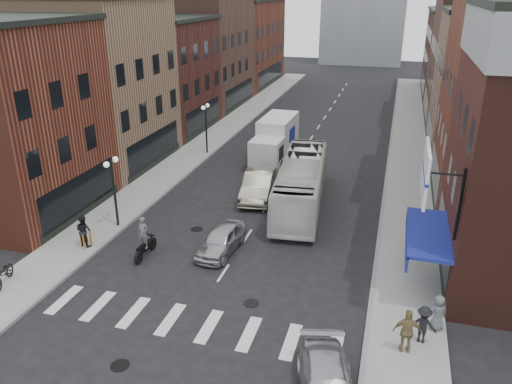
# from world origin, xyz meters

# --- Properties ---
(ground) EXTENTS (160.00, 160.00, 0.00)m
(ground) POSITION_xyz_m (0.00, 0.00, 0.00)
(ground) COLOR black
(ground) RESTS_ON ground
(sidewalk_left) EXTENTS (3.00, 74.00, 0.15)m
(sidewalk_left) POSITION_xyz_m (-8.50, 22.00, 0.07)
(sidewalk_left) COLOR gray
(sidewalk_left) RESTS_ON ground
(sidewalk_right) EXTENTS (3.00, 74.00, 0.15)m
(sidewalk_right) POSITION_xyz_m (8.50, 22.00, 0.07)
(sidewalk_right) COLOR gray
(sidewalk_right) RESTS_ON ground
(curb_left) EXTENTS (0.20, 74.00, 0.16)m
(curb_left) POSITION_xyz_m (-7.00, 22.00, 0.00)
(curb_left) COLOR gray
(curb_left) RESTS_ON ground
(curb_right) EXTENTS (0.20, 74.00, 0.16)m
(curb_right) POSITION_xyz_m (7.00, 22.00, 0.00)
(curb_right) COLOR gray
(curb_right) RESTS_ON ground
(crosswalk_stripes) EXTENTS (12.00, 2.20, 0.01)m
(crosswalk_stripes) POSITION_xyz_m (0.00, -3.00, 0.00)
(crosswalk_stripes) COLOR silver
(crosswalk_stripes) RESTS_ON ground
(bldg_left_mid_a) EXTENTS (10.30, 10.20, 12.30)m
(bldg_left_mid_a) POSITION_xyz_m (-14.99, 14.00, 6.15)
(bldg_left_mid_a) COLOR #926F51
(bldg_left_mid_a) RESTS_ON ground
(bldg_left_mid_b) EXTENTS (10.30, 10.20, 10.30)m
(bldg_left_mid_b) POSITION_xyz_m (-14.99, 24.00, 5.15)
(bldg_left_mid_b) COLOR #411E17
(bldg_left_mid_b) RESTS_ON ground
(bldg_left_far_a) EXTENTS (10.30, 12.20, 13.30)m
(bldg_left_far_a) POSITION_xyz_m (-14.99, 35.00, 6.65)
(bldg_left_far_a) COLOR #523529
(bldg_left_far_a) RESTS_ON ground
(bldg_left_far_b) EXTENTS (10.30, 16.20, 11.30)m
(bldg_left_far_b) POSITION_xyz_m (-14.99, 49.00, 5.65)
(bldg_left_far_b) COLOR #5F281B
(bldg_left_far_b) RESTS_ON ground
(bldg_right_mid_b) EXTENTS (10.30, 10.20, 11.30)m
(bldg_right_mid_b) POSITION_xyz_m (14.99, 24.00, 5.65)
(bldg_right_mid_b) COLOR #926F51
(bldg_right_mid_b) RESTS_ON ground
(bldg_right_far_a) EXTENTS (10.30, 12.20, 12.30)m
(bldg_right_far_a) POSITION_xyz_m (14.99, 35.00, 6.15)
(bldg_right_far_a) COLOR #523529
(bldg_right_far_a) RESTS_ON ground
(bldg_right_far_b) EXTENTS (10.30, 16.20, 10.30)m
(bldg_right_far_b) POSITION_xyz_m (14.99, 49.00, 5.15)
(bldg_right_far_b) COLOR #411E17
(bldg_right_far_b) RESTS_ON ground
(awning_blue) EXTENTS (1.80, 5.00, 0.78)m
(awning_blue) POSITION_xyz_m (8.93, 2.50, 2.63)
(awning_blue) COLOR navy
(awning_blue) RESTS_ON ground
(billboard_sign) EXTENTS (1.52, 3.00, 3.70)m
(billboard_sign) POSITION_xyz_m (8.59, 0.50, 6.13)
(billboard_sign) COLOR black
(billboard_sign) RESTS_ON ground
(streetlamp_near) EXTENTS (0.32, 1.22, 4.11)m
(streetlamp_near) POSITION_xyz_m (-7.40, 4.00, 2.91)
(streetlamp_near) COLOR black
(streetlamp_near) RESTS_ON ground
(streetlamp_far) EXTENTS (0.32, 1.22, 4.11)m
(streetlamp_far) POSITION_xyz_m (-7.40, 18.00, 2.91)
(streetlamp_far) COLOR black
(streetlamp_far) RESTS_ON ground
(bike_rack) EXTENTS (0.08, 0.68, 0.80)m
(bike_rack) POSITION_xyz_m (-7.60, 1.30, 0.55)
(bike_rack) COLOR #D8590C
(bike_rack) RESTS_ON sidewalk_left
(box_truck) EXTENTS (2.41, 7.54, 3.26)m
(box_truck) POSITION_xyz_m (-1.72, 18.11, 1.61)
(box_truck) COLOR silver
(box_truck) RESTS_ON ground
(motorcycle_rider) EXTENTS (0.64, 2.17, 2.21)m
(motorcycle_rider) POSITION_xyz_m (-4.32, 1.39, 1.03)
(motorcycle_rider) COLOR black
(motorcycle_rider) RESTS_ON ground
(transit_bus) EXTENTS (3.59, 11.03, 3.02)m
(transit_bus) POSITION_xyz_m (1.99, 9.91, 1.51)
(transit_bus) COLOR silver
(transit_bus) RESTS_ON ground
(sedan_left_near) EXTENTS (1.93, 4.07, 1.35)m
(sedan_left_near) POSITION_xyz_m (-0.80, 3.00, 0.67)
(sedan_left_near) COLOR #B4B5B9
(sedan_left_near) RESTS_ON ground
(sedan_left_far) EXTENTS (2.42, 5.36, 1.70)m
(sedan_left_far) POSITION_xyz_m (-0.90, 10.46, 0.85)
(sedan_left_far) COLOR #ABA48A
(sedan_left_far) RESTS_ON ground
(parked_bicycle) EXTENTS (1.24, 2.01, 1.00)m
(parked_bicycle) POSITION_xyz_m (-9.20, -2.82, 0.65)
(parked_bicycle) COLOR black
(parked_bicycle) RESTS_ON sidewalk_left
(ped_left_solo) EXTENTS (0.89, 0.60, 1.70)m
(ped_left_solo) POSITION_xyz_m (-7.81, 1.40, 1.00)
(ped_left_solo) COLOR black
(ped_left_solo) RESTS_ON sidewalk_left
(ped_right_a) EXTENTS (1.06, 0.64, 1.54)m
(ped_right_a) POSITION_xyz_m (9.01, -1.77, 0.92)
(ped_right_a) COLOR black
(ped_right_a) RESTS_ON sidewalk_right
(ped_right_b) EXTENTS (1.10, 0.63, 1.80)m
(ped_right_b) POSITION_xyz_m (8.42, -2.53, 1.05)
(ped_right_b) COLOR olive
(ped_right_b) RESTS_ON sidewalk_right
(ped_right_c) EXTENTS (0.88, 0.74, 1.52)m
(ped_right_c) POSITION_xyz_m (9.59, -0.83, 0.91)
(ped_right_c) COLOR #595C61
(ped_right_c) RESTS_ON sidewalk_right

